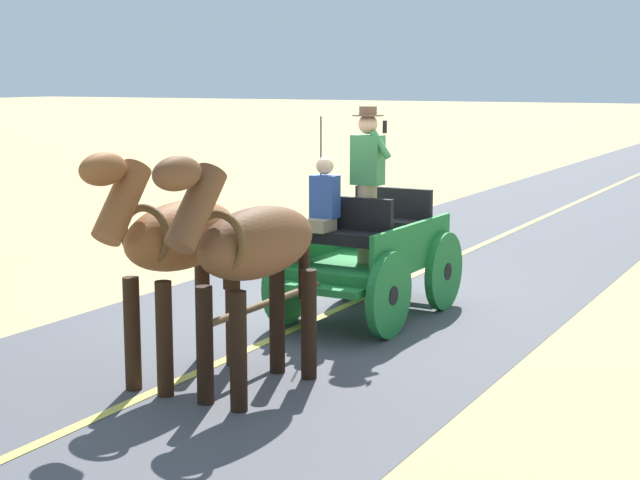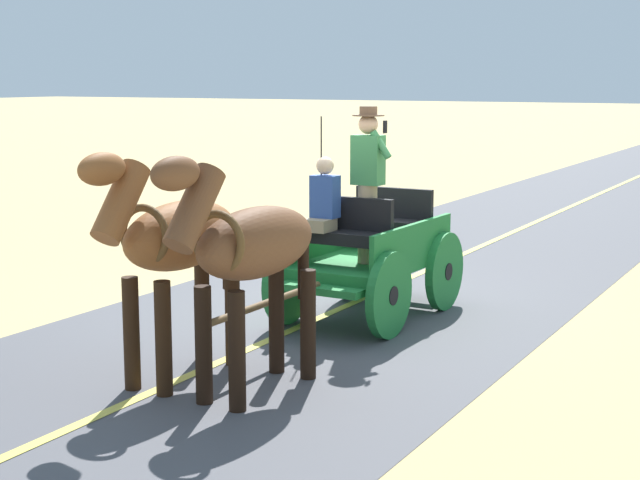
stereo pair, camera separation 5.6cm
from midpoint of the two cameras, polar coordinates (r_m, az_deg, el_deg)
ground_plane at (r=12.16m, az=1.53°, el=-3.96°), size 200.00×200.00×0.00m
road_surface at (r=12.16m, az=1.53°, el=-3.94°), size 5.26×160.00×0.01m
road_centre_stripe at (r=12.16m, az=1.53°, el=-3.92°), size 0.12×160.00×0.00m
horse_drawn_carriage at (r=11.50m, az=2.82°, el=-0.60°), size 1.46×4.51×2.50m
horse_near_side at (r=8.63m, az=-3.95°, el=-0.54°), size 0.67×2.14×2.21m
horse_off_side at (r=9.12m, az=-8.29°, el=-0.09°), size 0.57×2.13×2.21m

